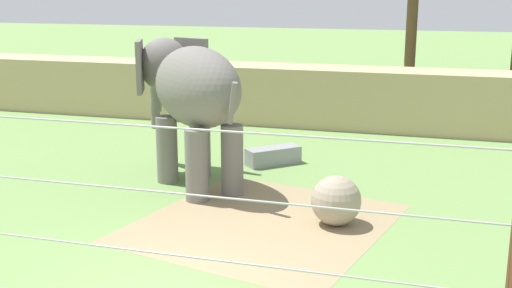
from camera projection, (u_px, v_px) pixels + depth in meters
name	position (u px, v px, depth m)	size (l,w,h in m)	color
dirt_patch	(263.00, 223.00, 12.35)	(4.41, 4.73, 0.01)	#937F5B
embankment_wall	(317.00, 96.00, 20.92)	(36.00, 1.80, 1.89)	tan
elephant	(191.00, 92.00, 14.29)	(3.71, 3.59, 3.24)	slate
enrichment_ball	(336.00, 201.00, 12.17)	(0.96, 0.96, 0.96)	gray
cable_fence	(45.00, 258.00, 6.75)	(10.29, 0.25, 3.29)	brown
feed_trough	(273.00, 156.00, 16.37)	(1.36, 1.33, 0.44)	gray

